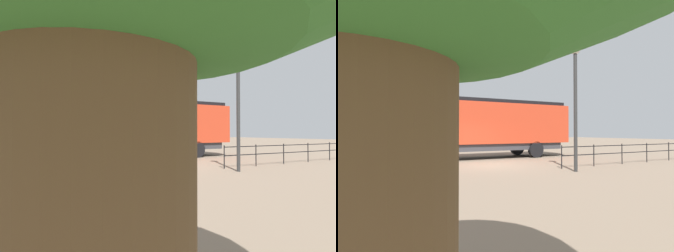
{
  "view_description": "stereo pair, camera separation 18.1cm",
  "coord_description": "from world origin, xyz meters",
  "views": [
    {
      "loc": [
        13.59,
        -6.57,
        1.75
      ],
      "look_at": [
        -0.98,
        1.44,
        2.1
      ],
      "focal_mm": 30.52,
      "sensor_mm": 36.0,
      "label": 1
    },
    {
      "loc": [
        13.67,
        -6.41,
        1.75
      ],
      "look_at": [
        -0.98,
        1.44,
        2.1
      ],
      "focal_mm": 30.52,
      "sensor_mm": 36.0,
      "label": 2
    }
  ],
  "objects": [
    {
      "name": "ground_plane",
      "position": [
        0.0,
        0.0,
        0.0
      ],
      "size": [
        120.0,
        120.0,
        0.0
      ],
      "primitive_type": "plane",
      "color": "#84705B"
    },
    {
      "name": "locomotive",
      "position": [
        -3.87,
        0.21,
        2.19
      ],
      "size": [
        2.83,
        15.4,
        3.88
      ],
      "color": "red",
      "rests_on": "ground_plane"
    },
    {
      "name": "lamp_post",
      "position": [
        3.99,
        2.27,
        3.89
      ],
      "size": [
        0.47,
        0.47,
        5.7
      ],
      "color": "#2D2D2D",
      "rests_on": "ground_plane"
    },
    {
      "name": "platform_fence",
      "position": [
        2.9,
        7.59,
        0.73
      ],
      "size": [
        0.05,
        10.5,
        1.11
      ],
      "color": "black",
      "rests_on": "ground_plane"
    }
  ]
}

